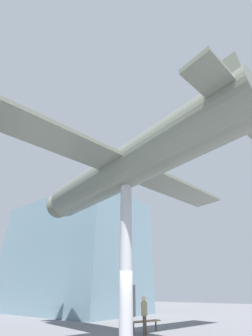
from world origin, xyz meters
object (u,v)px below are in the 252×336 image
support_pylon_central (126,255)px  suspended_airplane (123,170)px  visitor_person (144,313)px  plaza_bench (145,322)px

support_pylon_central → suspended_airplane: suspended_airplane is taller
visitor_person → plaza_bench: bearing=-168.2°
visitor_person → plaza_bench: visitor_person is taller
suspended_airplane → plaza_bench: bearing=31.2°
support_pylon_central → visitor_person: size_ratio=3.97×
visitor_person → plaza_bench: 0.83m
suspended_airplane → plaza_bench: (3.47, 1.16, -6.82)m
suspended_airplane → visitor_person: suspended_airplane is taller
plaza_bench → support_pylon_central: bearing=-158.0°
support_pylon_central → plaza_bench: 4.65m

